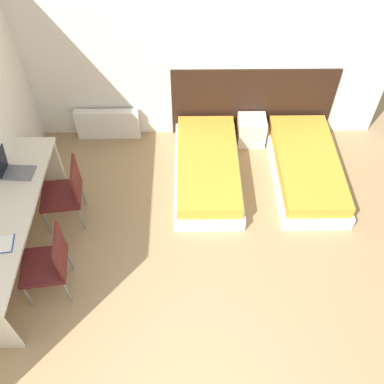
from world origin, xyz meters
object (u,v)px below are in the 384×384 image
object	(u,v)px
bed_near_door	(306,168)
chair_near_laptop	(66,191)
chair_near_notebook	(49,262)
bed_near_window	(207,169)
laptop	(13,169)
nightstand	(251,130)

from	to	relation	value
bed_near_door	chair_near_laptop	distance (m)	3.19
chair_near_notebook	bed_near_window	bearing A→B (deg)	36.75
bed_near_door	chair_near_laptop	xyz separation A→B (m)	(-3.10, -0.68, 0.34)
bed_near_window	laptop	xyz separation A→B (m)	(-2.31, -0.60, 0.66)
bed_near_window	laptop	world-z (taller)	laptop
bed_near_door	chair_near_laptop	bearing A→B (deg)	-167.64
bed_near_door	laptop	bearing A→B (deg)	-170.65
bed_near_window	bed_near_door	xyz separation A→B (m)	(1.36, 0.00, 0.00)
nightstand	laptop	size ratio (longest dim) A/B	1.17
bed_near_window	chair_near_laptop	distance (m)	1.90
bed_near_door	chair_near_laptop	size ratio (longest dim) A/B	2.00
bed_near_window	laptop	bearing A→B (deg)	-165.33
bed_near_door	laptop	xyz separation A→B (m)	(-3.66, -0.60, 0.66)
bed_near_door	nightstand	bearing A→B (deg)	132.08
chair_near_laptop	bed_near_window	bearing A→B (deg)	14.65
bed_near_door	chair_near_notebook	distance (m)	3.54
bed_near_window	nightstand	bearing A→B (deg)	47.92
bed_near_door	nightstand	world-z (taller)	nightstand
chair_near_notebook	nightstand	bearing A→B (deg)	37.97
nightstand	chair_near_laptop	size ratio (longest dim) A/B	0.46
nightstand	chair_near_notebook	world-z (taller)	chair_near_notebook
laptop	bed_near_door	bearing A→B (deg)	13.53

